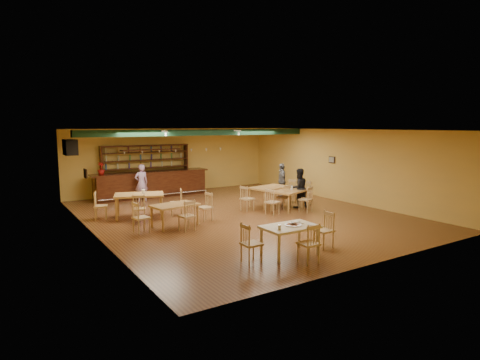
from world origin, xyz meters
TOP-DOWN VIEW (x-y plane):
  - floor at (0.00, 0.00)m, footprint 12.00×12.00m
  - ceiling_beam at (0.00, 2.80)m, footprint 10.00×0.30m
  - track_rail_left at (-1.80, 3.40)m, footprint 0.05×2.50m
  - track_rail_right at (1.40, 3.40)m, footprint 0.05×2.50m
  - ac_unit at (-4.80, 4.20)m, footprint 0.34×0.70m
  - picture_left at (-4.97, 1.00)m, footprint 0.04×0.34m
  - picture_right at (4.97, 0.50)m, footprint 0.04×0.34m
  - bar_counter at (-1.37, 5.15)m, footprint 5.19×0.85m
  - back_bar_hutch at (-1.37, 5.78)m, footprint 4.01×0.40m
  - poinsettia at (-3.51, 5.15)m, footprint 0.37×0.37m
  - dining_table_a at (-3.14, 1.52)m, footprint 1.87×1.47m
  - dining_table_b at (1.80, 0.65)m, footprint 1.70×1.21m
  - dining_table_c at (-2.61, -0.31)m, footprint 1.52×1.05m
  - dining_table_d at (2.09, -0.21)m, footprint 1.66×1.31m
  - near_table at (-1.36, -4.44)m, footprint 1.37×0.89m
  - pizza_tray at (-1.26, -4.44)m, footprint 0.49×0.49m
  - parmesan_shaker at (-1.79, -4.58)m, footprint 0.07×0.07m
  - napkin_stack at (-1.02, -4.24)m, footprint 0.22×0.18m
  - pizza_server at (-1.11, -4.39)m, footprint 0.33×0.22m
  - side_plate at (-0.82, -4.63)m, footprint 0.22×0.22m
  - patron_bar at (-2.10, 4.33)m, footprint 0.57×0.38m
  - patron_right_a at (2.60, -0.15)m, footprint 0.83×0.70m
  - patron_right_b at (3.29, 1.79)m, footprint 0.75×0.96m

SIDE VIEW (x-z plane):
  - floor at x=0.00m, z-range 0.00..0.00m
  - dining_table_c at x=-2.61m, z-range 0.00..0.71m
  - dining_table_d at x=2.09m, z-range 0.00..0.73m
  - near_table at x=-1.36m, z-range 0.00..0.73m
  - dining_table_b at x=1.80m, z-range 0.00..0.78m
  - dining_table_a at x=-3.14m, z-range 0.00..0.82m
  - bar_counter at x=-1.37m, z-range 0.00..1.13m
  - side_plate at x=-0.82m, z-range 0.73..0.74m
  - pizza_tray at x=-1.26m, z-range 0.73..0.74m
  - napkin_stack at x=-1.02m, z-range 0.73..0.76m
  - pizza_server at x=-1.11m, z-range 0.74..0.75m
  - patron_right_a at x=2.60m, z-range 0.00..1.52m
  - patron_right_b at x=3.29m, z-range 0.00..1.52m
  - patron_bar at x=-2.10m, z-range 0.00..1.56m
  - parmesan_shaker at x=-1.79m, z-range 0.73..0.84m
  - back_bar_hutch at x=-1.37m, z-range 0.00..2.28m
  - poinsettia at x=-3.51m, z-range 1.13..1.65m
  - picture_left at x=-4.97m, z-range 1.56..1.84m
  - picture_right at x=4.97m, z-range 1.56..1.84m
  - ac_unit at x=-4.80m, z-range 2.11..2.59m
  - ceiling_beam at x=0.00m, z-range 2.75..3.00m
  - track_rail_left at x=-1.80m, z-range 2.92..2.96m
  - track_rail_right at x=1.40m, z-range 2.92..2.96m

